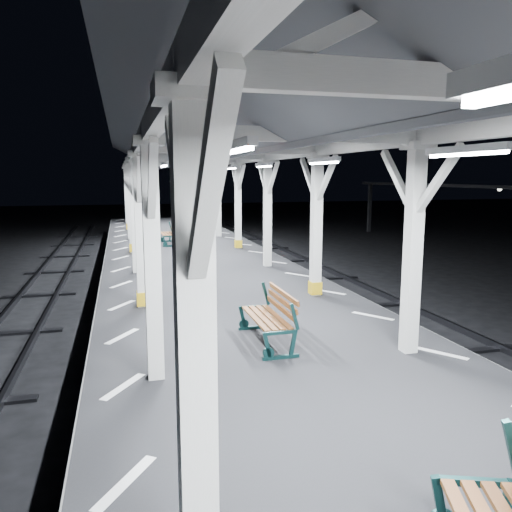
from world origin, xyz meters
name	(u,v)px	position (x,y,z in m)	size (l,w,h in m)	color
ground	(256,376)	(0.00, 0.00, 0.00)	(120.00, 120.00, 0.00)	black
platform	(256,351)	(0.00, 0.00, 0.50)	(6.00, 50.00, 1.00)	black
hazard_stripes_left	(122,336)	(-2.45, 0.00, 1.00)	(1.00, 48.00, 0.01)	silver
hazard_stripes_right	(373,316)	(2.45, 0.00, 1.00)	(1.00, 48.00, 0.01)	silver
track_right	(477,348)	(5.00, 0.00, 0.08)	(2.20, 60.00, 0.16)	#2D2D33
canopy	(256,133)	(0.00, -0.02, 4.56)	(5.40, 49.00, 4.65)	silver
bench_mid	(272,315)	(0.01, -0.99, 1.47)	(0.62, 1.65, 0.89)	#0F2D2D
bench_far	(170,233)	(-0.46, 11.91, 1.46)	(0.64, 1.62, 0.87)	#0F2D2D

